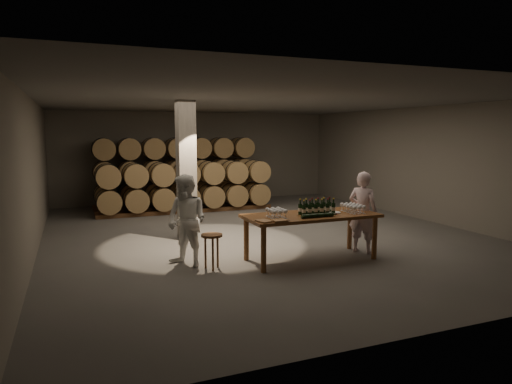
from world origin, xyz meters
name	(u,v)px	position (x,y,z in m)	size (l,w,h in m)	color
room	(186,170)	(-1.80, 0.20, 1.60)	(12.00, 12.00, 12.00)	#595653
tasting_table	(311,219)	(0.00, -2.50, 0.80)	(2.60, 1.10, 0.90)	brown
barrel_stack_back	(177,171)	(-0.96, 5.20, 1.20)	(5.48, 0.95, 2.31)	brown
barrel_stack_front	(186,186)	(-0.96, 3.80, 0.83)	(5.48, 0.95, 1.57)	brown
bottle_cluster	(317,208)	(0.11, -2.53, 1.01)	(0.73, 0.23, 0.31)	black
lying_bottles	(318,215)	(-0.05, -2.85, 0.94)	(0.75, 0.08, 0.08)	black
glass_cluster_left	(276,211)	(-0.76, -2.55, 1.02)	(0.30, 0.41, 0.17)	silver
glass_cluster_right	(353,206)	(0.89, -2.59, 1.02)	(0.30, 0.52, 0.17)	silver
plate	(334,212)	(0.49, -2.53, 0.91)	(0.27, 0.27, 0.02)	white
notebook_near	(279,221)	(-0.88, -2.94, 0.92)	(0.26, 0.21, 0.03)	brown
notebook_corner	(264,221)	(-1.14, -2.85, 0.91)	(0.22, 0.28, 0.02)	brown
pen	(286,221)	(-0.76, -2.95, 0.91)	(0.01, 0.01, 0.15)	black
stool	(212,240)	(-1.96, -2.37, 0.53)	(0.39, 0.39, 0.64)	brown
person_man	(363,212)	(1.25, -2.42, 0.84)	(0.61, 0.40, 1.69)	silver
person_woman	(187,221)	(-2.33, -2.02, 0.85)	(0.83, 0.65, 1.71)	white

